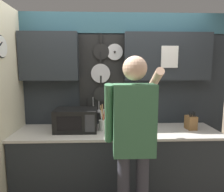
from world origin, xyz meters
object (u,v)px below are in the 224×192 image
knife_block (191,122)px  person (134,133)px  microwave (76,120)px  utensil_crock (103,123)px

knife_block → person: size_ratio=0.14×
microwave → utensil_crock: utensil_crock is taller
utensil_crock → person: 0.76m
knife_block → person: (-0.85, -0.70, 0.10)m
knife_block → utensil_crock: utensil_crock is taller
utensil_crock → person: bearing=-67.2°
knife_block → utensil_crock: 1.15m
microwave → utensil_crock: (0.34, 0.00, -0.05)m
microwave → person: 0.94m
microwave → knife_block: microwave is taller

